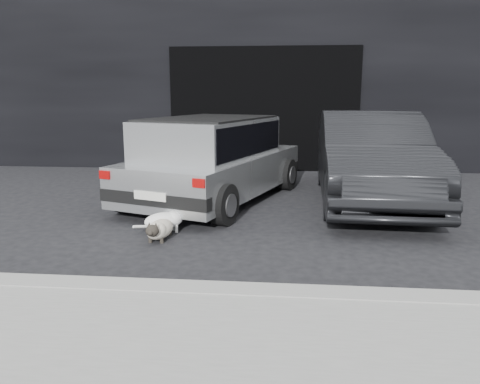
# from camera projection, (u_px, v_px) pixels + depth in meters

# --- Properties ---
(ground) EXTENTS (80.00, 80.00, 0.00)m
(ground) POSITION_uv_depth(u_px,v_px,m) (176.00, 216.00, 6.40)
(ground) COLOR black
(ground) RESTS_ON ground
(building_facade) EXTENTS (34.00, 4.00, 5.00)m
(building_facade) POSITION_uv_depth(u_px,v_px,m) (268.00, 58.00, 11.63)
(building_facade) COLOR black
(building_facade) RESTS_ON ground
(garage_opening) EXTENTS (4.00, 0.10, 2.60)m
(garage_opening) POSITION_uv_depth(u_px,v_px,m) (264.00, 110.00, 9.92)
(garage_opening) COLOR black
(garage_opening) RESTS_ON ground
(curb) EXTENTS (18.00, 0.25, 0.12)m
(curb) POSITION_uv_depth(u_px,v_px,m) (225.00, 294.00, 3.76)
(curb) COLOR gray
(curb) RESTS_ON ground
(silver_hatchback) EXTENTS (2.62, 3.82, 1.29)m
(silver_hatchback) POSITION_uv_depth(u_px,v_px,m) (213.00, 156.00, 7.14)
(silver_hatchback) COLOR #B1B4B6
(silver_hatchback) RESTS_ON ground
(second_car) EXTENTS (1.61, 4.22, 1.38)m
(second_car) POSITION_uv_depth(u_px,v_px,m) (370.00, 157.00, 7.11)
(second_car) COLOR black
(second_car) RESTS_ON ground
(cat_siamese) EXTENTS (0.29, 0.79, 0.27)m
(cat_siamese) POSITION_uv_depth(u_px,v_px,m) (159.00, 230.00, 5.32)
(cat_siamese) COLOR beige
(cat_siamese) RESTS_ON ground
(cat_white) EXTENTS (0.61, 0.44, 0.32)m
(cat_white) POSITION_uv_depth(u_px,v_px,m) (166.00, 220.00, 5.61)
(cat_white) COLOR white
(cat_white) RESTS_ON ground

